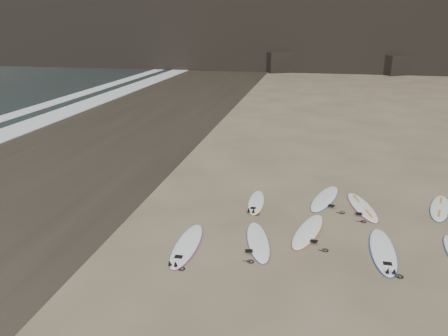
% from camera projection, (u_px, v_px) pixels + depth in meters
% --- Properties ---
extents(ground, '(240.00, 240.00, 0.00)m').
position_uv_depth(ground, '(344.00, 242.00, 13.00)').
color(ground, '#897559').
rests_on(ground, ground).
extents(wet_sand, '(12.00, 200.00, 0.01)m').
position_uv_depth(wet_sand, '(98.00, 137.00, 24.74)').
color(wet_sand, '#383026').
rests_on(wet_sand, ground).
extents(foam_near, '(2.20, 200.00, 0.05)m').
position_uv_depth(foam_near, '(12.00, 131.00, 25.78)').
color(foam_near, white).
rests_on(foam_near, ground).
extents(surfboard_0, '(0.70, 2.75, 0.10)m').
position_uv_depth(surfboard_0, '(187.00, 245.00, 12.74)').
color(surfboard_0, white).
rests_on(surfboard_0, ground).
extents(surfboard_1, '(1.20, 2.62, 0.09)m').
position_uv_depth(surfboard_1, '(258.00, 241.00, 12.96)').
color(surfboard_1, white).
rests_on(surfboard_1, ground).
extents(surfboard_2, '(1.28, 2.71, 0.09)m').
position_uv_depth(surfboard_2, '(308.00, 231.00, 13.59)').
color(surfboard_2, white).
rests_on(surfboard_2, ground).
extents(surfboard_3, '(0.71, 2.80, 0.10)m').
position_uv_depth(surfboard_3, '(383.00, 250.00, 12.42)').
color(surfboard_3, white).
rests_on(surfboard_3, ground).
extents(surfboard_5, '(0.63, 2.25, 0.08)m').
position_uv_depth(surfboard_5, '(256.00, 202.00, 15.76)').
color(surfboard_5, white).
rests_on(surfboard_5, ground).
extents(surfboard_6, '(1.41, 2.82, 0.10)m').
position_uv_depth(surfboard_6, '(325.00, 198.00, 16.07)').
color(surfboard_6, white).
rests_on(surfboard_6, ground).
extents(surfboard_7, '(1.23, 2.67, 0.09)m').
position_uv_depth(surfboard_7, '(362.00, 207.00, 15.35)').
color(surfboard_7, white).
rests_on(surfboard_7, ground).
extents(surfboard_8, '(1.29, 2.59, 0.09)m').
position_uv_depth(surfboard_8, '(440.00, 208.00, 15.27)').
color(surfboard_8, white).
rests_on(surfboard_8, ground).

